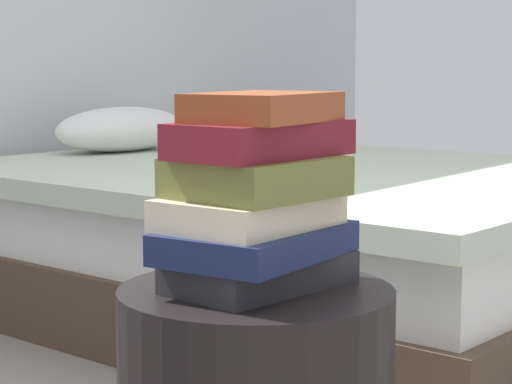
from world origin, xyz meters
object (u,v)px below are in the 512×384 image
(bed, at_px, (294,239))
(book_rust, at_px, (263,107))
(book_charcoal, at_px, (261,272))
(book_cream, at_px, (249,212))
(book_olive, at_px, (257,177))
(book_navy, at_px, (256,242))
(book_maroon, at_px, (258,139))

(bed, distance_m, book_rust, 1.66)
(book_charcoal, distance_m, book_cream, 0.09)
(bed, relative_size, book_olive, 9.23)
(book_charcoal, bearing_deg, bed, 38.82)
(book_navy, bearing_deg, book_rust, -51.15)
(bed, height_order, book_cream, bed)
(book_charcoal, bearing_deg, book_rust, -105.99)
(book_olive, height_order, book_maroon, book_maroon)
(book_cream, relative_size, book_olive, 1.12)
(book_olive, distance_m, book_rust, 0.10)
(book_charcoal, bearing_deg, book_maroon, 96.74)
(book_navy, distance_m, book_maroon, 0.15)
(book_maroon, bearing_deg, bed, 35.39)
(book_rust, bearing_deg, book_olive, 127.46)
(book_rust, bearing_deg, book_navy, 126.56)
(book_navy, distance_m, book_olive, 0.10)
(bed, bearing_deg, book_rust, -143.55)
(book_cream, distance_m, book_maroon, 0.11)
(book_charcoal, xyz_separation_m, book_rust, (-0.00, -0.00, 0.25))
(book_charcoal, height_order, book_olive, book_olive)
(bed, bearing_deg, book_navy, -143.93)
(book_cream, height_order, book_rust, book_rust)
(book_navy, distance_m, book_cream, 0.05)
(book_maroon, bearing_deg, book_navy, -160.15)
(book_olive, xyz_separation_m, book_maroon, (0.01, 0.00, 0.06))
(book_charcoal, height_order, book_cream, book_cream)
(book_charcoal, relative_size, book_rust, 1.23)
(book_navy, relative_size, book_olive, 1.28)
(bed, relative_size, book_navy, 7.24)
(book_rust, bearing_deg, book_cream, 129.44)
(book_olive, height_order, book_rust, book_rust)
(bed, height_order, book_rust, book_rust)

